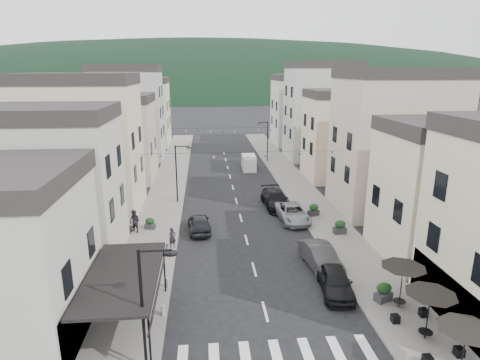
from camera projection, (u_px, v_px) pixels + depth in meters
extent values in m
cube|color=slate|center=(169.00, 186.00, 47.06)|extent=(4.00, 76.00, 0.12)
cube|color=slate|center=(294.00, 183.00, 48.37)|extent=(4.00, 76.00, 0.12)
ellipsoid|color=black|center=(207.00, 88.00, 305.06)|extent=(640.00, 360.00, 70.00)
cube|color=black|center=(123.00, 275.00, 20.30)|extent=(3.60, 7.50, 0.15)
cube|color=black|center=(159.00, 283.00, 20.59)|extent=(0.34, 7.50, 0.99)
cylinder|color=black|center=(150.00, 346.00, 17.51)|extent=(0.10, 0.10, 3.20)
cylinder|color=black|center=(164.00, 269.00, 24.23)|extent=(0.10, 0.10, 3.20)
cube|color=#BCB5AC|center=(43.00, 193.00, 27.85)|extent=(10.00, 7.00, 10.00)
cube|color=#262323|center=(32.00, 113.00, 26.39)|extent=(10.20, 7.14, 1.00)
cube|color=beige|center=(82.00, 151.00, 37.19)|extent=(10.00, 8.00, 12.00)
cube|color=#262323|center=(75.00, 79.00, 35.46)|extent=(10.20, 8.16, 1.00)
cube|color=#AFA08E|center=(112.00, 142.00, 49.04)|extent=(10.00, 8.00, 9.50)
cube|color=#262323|center=(108.00, 98.00, 47.65)|extent=(10.20, 8.16, 1.00)
cube|color=#A9A9A4|center=(128.00, 117.00, 60.10)|extent=(10.00, 7.00, 13.00)
cube|color=#262323|center=(124.00, 68.00, 58.24)|extent=(10.20, 7.14, 1.00)
cube|color=beige|center=(140.00, 115.00, 71.89)|extent=(10.00, 9.00, 11.00)
cube|color=#262323|center=(138.00, 80.00, 70.29)|extent=(10.20, 9.18, 1.00)
cube|color=beige|center=(454.00, 197.00, 28.60)|extent=(10.00, 7.00, 9.00)
cube|color=#262323|center=(465.00, 127.00, 27.27)|extent=(10.20, 7.14, 1.00)
cube|color=#AFA08E|center=(393.00, 147.00, 37.73)|extent=(10.00, 8.00, 12.50)
cube|color=#262323|center=(400.00, 73.00, 35.94)|extent=(10.20, 8.16, 1.00)
cube|color=beige|center=(348.00, 139.00, 49.59)|extent=(10.00, 7.00, 10.00)
cube|color=#262323|center=(351.00, 94.00, 48.13)|extent=(10.20, 7.14, 1.00)
cube|color=#A9A9A4|center=(321.00, 114.00, 60.65)|extent=(10.00, 8.00, 13.50)
cube|color=#262323|center=(323.00, 65.00, 58.72)|extent=(10.20, 8.16, 1.00)
cube|color=#BCB5AC|center=(302.00, 113.00, 72.43)|extent=(10.00, 9.00, 11.50)
cube|color=#262323|center=(303.00, 77.00, 70.78)|extent=(10.20, 9.18, 1.00)
cylinder|color=black|center=(462.00, 357.00, 17.34)|extent=(0.06, 0.06, 2.30)
cone|color=black|center=(466.00, 335.00, 17.05)|extent=(2.50, 2.50, 0.55)
cylinder|color=black|center=(427.00, 318.00, 20.03)|extent=(0.06, 0.06, 2.30)
cone|color=black|center=(430.00, 299.00, 19.74)|extent=(2.50, 2.50, 0.55)
cylinder|color=black|center=(426.00, 332.00, 20.23)|extent=(0.70, 0.70, 0.04)
cylinder|color=black|center=(401.00, 289.00, 22.72)|extent=(0.06, 0.06, 2.30)
cone|color=black|center=(403.00, 271.00, 22.42)|extent=(2.50, 2.50, 0.55)
cylinder|color=black|center=(399.00, 301.00, 22.92)|extent=(0.70, 0.70, 0.04)
cylinder|color=black|center=(143.00, 312.00, 17.59)|extent=(0.14, 0.14, 6.00)
cylinder|color=black|center=(155.00, 251.00, 16.89)|extent=(1.40, 0.10, 0.10)
cylinder|color=black|center=(171.00, 253.00, 16.98)|extent=(0.56, 0.56, 0.08)
cylinder|color=black|center=(176.00, 175.00, 40.64)|extent=(0.14, 0.14, 6.00)
cylinder|color=black|center=(182.00, 146.00, 39.93)|extent=(1.40, 0.10, 0.10)
cylinder|color=black|center=(189.00, 148.00, 40.03)|extent=(0.56, 0.56, 0.08)
cylinder|color=black|center=(268.00, 142.00, 58.99)|extent=(0.14, 0.14, 6.00)
cylinder|color=black|center=(263.00, 122.00, 58.16)|extent=(1.40, 0.10, 0.10)
cylinder|color=black|center=(259.00, 123.00, 58.14)|extent=(0.56, 0.56, 0.08)
cylinder|color=gray|center=(163.00, 310.00, 22.16)|extent=(0.26, 0.26, 0.60)
cylinder|color=gray|center=(168.00, 283.00, 25.04)|extent=(0.26, 0.26, 0.60)
cylinder|color=gray|center=(350.00, 282.00, 25.07)|extent=(0.26, 0.26, 0.60)
cylinder|color=black|center=(240.00, 152.00, 36.53)|extent=(19.00, 0.02, 0.02)
cone|color=beige|center=(143.00, 156.00, 35.82)|extent=(0.28, 0.28, 0.24)
cone|color=navy|center=(161.00, 157.00, 35.99)|extent=(0.28, 0.28, 0.24)
cone|color=beige|center=(179.00, 157.00, 36.14)|extent=(0.28, 0.28, 0.24)
cone|color=navy|center=(196.00, 158.00, 36.30)|extent=(0.28, 0.28, 0.24)
cone|color=beige|center=(214.00, 158.00, 36.45)|extent=(0.28, 0.28, 0.24)
cone|color=navy|center=(231.00, 158.00, 36.59)|extent=(0.28, 0.28, 0.24)
cone|color=beige|center=(248.00, 157.00, 36.73)|extent=(0.28, 0.28, 0.24)
cone|color=navy|center=(265.00, 157.00, 36.87)|extent=(0.28, 0.28, 0.24)
cone|color=beige|center=(282.00, 156.00, 36.99)|extent=(0.28, 0.28, 0.24)
cone|color=navy|center=(299.00, 155.00, 37.11)|extent=(0.28, 0.28, 0.24)
cone|color=beige|center=(316.00, 154.00, 37.23)|extent=(0.28, 0.28, 0.24)
cone|color=navy|center=(333.00, 153.00, 37.34)|extent=(0.28, 0.28, 0.24)
cylinder|color=black|center=(229.00, 128.00, 51.90)|extent=(19.00, 0.02, 0.02)
cone|color=beige|center=(161.00, 130.00, 51.19)|extent=(0.28, 0.28, 0.24)
cone|color=navy|center=(173.00, 131.00, 51.35)|extent=(0.28, 0.28, 0.24)
cone|color=beige|center=(186.00, 131.00, 51.51)|extent=(0.28, 0.28, 0.24)
cone|color=navy|center=(198.00, 132.00, 51.66)|extent=(0.28, 0.28, 0.24)
cone|color=beige|center=(210.00, 132.00, 51.81)|extent=(0.28, 0.28, 0.24)
cone|color=navy|center=(223.00, 132.00, 51.96)|extent=(0.28, 0.28, 0.24)
cone|color=beige|center=(235.00, 132.00, 52.10)|extent=(0.28, 0.28, 0.24)
cone|color=navy|center=(247.00, 131.00, 52.23)|extent=(0.28, 0.28, 0.24)
cone|color=beige|center=(259.00, 131.00, 52.35)|extent=(0.28, 0.28, 0.24)
cone|color=navy|center=(271.00, 130.00, 52.48)|extent=(0.28, 0.28, 0.24)
cone|color=beige|center=(283.00, 129.00, 52.59)|extent=(0.28, 0.28, 0.24)
cone|color=navy|center=(295.00, 128.00, 52.71)|extent=(0.28, 0.28, 0.24)
imported|color=black|center=(335.00, 281.00, 24.57)|extent=(2.31, 4.68, 1.53)
imported|color=#313134|center=(321.00, 257.00, 27.57)|extent=(2.16, 5.00, 1.60)
imported|color=gray|center=(292.00, 213.00, 36.30)|extent=(2.73, 5.42, 1.47)
imported|color=black|center=(275.00, 199.00, 39.95)|extent=(2.56, 5.67, 1.61)
imported|color=black|center=(199.00, 223.00, 33.87)|extent=(2.13, 4.50, 1.49)
cube|color=silver|center=(249.00, 163.00, 55.18)|extent=(1.82, 4.40, 1.82)
cube|color=silver|center=(249.00, 157.00, 54.40)|extent=(1.74, 2.94, 0.45)
cylinder|color=black|center=(244.00, 170.00, 53.71)|extent=(0.24, 0.64, 0.64)
cylinder|color=black|center=(255.00, 170.00, 53.81)|extent=(0.24, 0.64, 0.64)
cylinder|color=black|center=(242.00, 164.00, 56.86)|extent=(0.24, 0.64, 0.64)
cylinder|color=black|center=(253.00, 164.00, 56.96)|extent=(0.24, 0.64, 0.64)
imported|color=black|center=(172.00, 238.00, 30.48)|extent=(0.70, 0.62, 1.60)
imported|color=#26212C|center=(135.00, 222.00, 33.27)|extent=(1.20, 1.14, 1.95)
cube|color=#2A2A2C|center=(133.00, 285.00, 24.85)|extent=(1.16, 0.90, 0.51)
ellipsoid|color=black|center=(132.00, 277.00, 24.70)|extent=(0.90, 0.57, 0.65)
cube|color=#323335|center=(150.00, 226.00, 34.29)|extent=(0.97, 0.67, 0.44)
ellipsoid|color=black|center=(150.00, 221.00, 34.16)|extent=(0.78, 0.50, 0.57)
cube|color=#313134|center=(383.00, 297.00, 23.57)|extent=(1.17, 0.94, 0.51)
ellipsoid|color=black|center=(384.00, 288.00, 23.42)|extent=(0.90, 0.57, 0.66)
cube|color=#2B2B2D|center=(340.00, 230.00, 33.27)|extent=(1.06, 0.62, 0.52)
ellipsoid|color=black|center=(340.00, 224.00, 33.12)|extent=(0.91, 0.58, 0.66)
cube|color=#2A2A2C|center=(314.00, 213.00, 37.41)|extent=(1.13, 0.87, 0.50)
ellipsoid|color=black|center=(314.00, 207.00, 37.27)|extent=(0.87, 0.56, 0.64)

